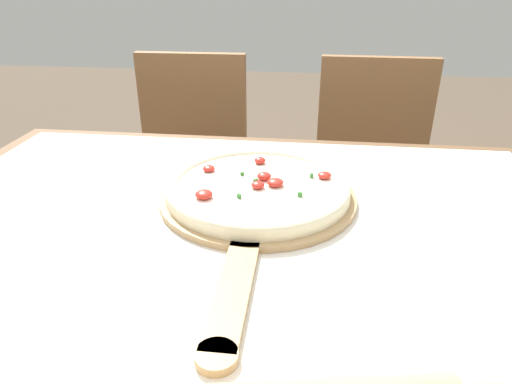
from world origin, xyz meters
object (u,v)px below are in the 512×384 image
at_px(chair_left, 190,166).
at_px(chair_right, 371,175).
at_px(pizza_peel, 256,203).
at_px(pizza, 258,187).

bearing_deg(chair_left, chair_right, -0.72).
xyz_separation_m(pizza_peel, chair_right, (0.31, 0.73, -0.25)).
distance_m(chair_left, chair_right, 0.63).
relative_size(pizza_peel, chair_left, 0.67).
relative_size(pizza_peel, pizza, 1.77).
distance_m(pizza_peel, chair_left, 0.83).
relative_size(pizza, chair_right, 0.38).
bearing_deg(chair_right, chair_left, -178.97).
height_order(pizza_peel, pizza, pizza).
xyz_separation_m(pizza, chair_right, (0.31, 0.70, -0.27)).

